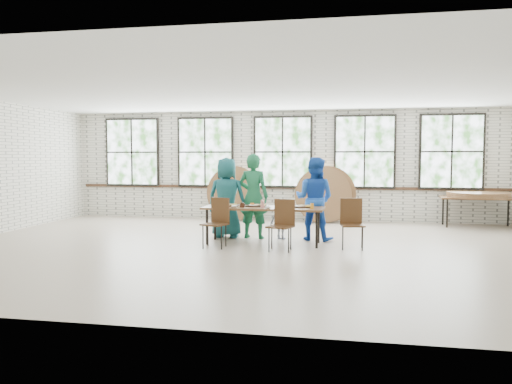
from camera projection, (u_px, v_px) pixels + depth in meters
room at (283, 154)px, 13.68m from camera, size 12.00×12.00×12.00m
dining_table at (263, 210)px, 9.94m from camera, size 2.43×0.88×0.74m
chair_near_left at (217, 218)px, 9.60m from camera, size 0.54×0.53×0.95m
chair_near_right at (282, 220)px, 9.26m from camera, size 0.53×0.52×0.95m
chair_spare at (352, 219)px, 9.48m from camera, size 0.48×0.47×0.95m
adult_teal at (227, 198)px, 10.73m from camera, size 0.85×0.56×1.73m
adult_green at (253, 196)px, 10.62m from camera, size 0.72×0.53×1.81m
toddler at (282, 219)px, 10.54m from camera, size 0.62×0.48×0.85m
adult_blue at (314, 199)px, 10.39m from camera, size 0.99×0.86×1.73m
storage_table at (478, 199)px, 12.37m from camera, size 1.85×0.88×0.74m
tabletop_clutter at (268, 206)px, 9.89m from camera, size 1.98×0.64×0.11m
round_tops_stacked at (479, 195)px, 12.36m from camera, size 1.50×1.50×0.13m
round_tops_leaning at (279, 194)px, 13.44m from camera, size 4.07×0.39×1.50m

